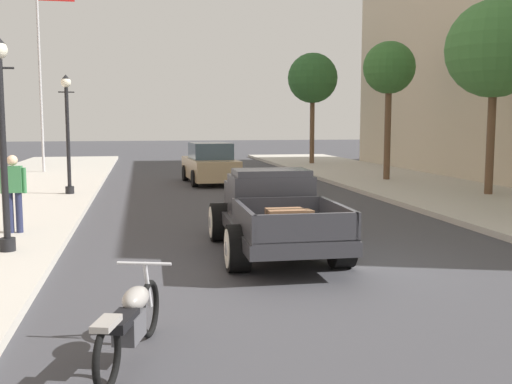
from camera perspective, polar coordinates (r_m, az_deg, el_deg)
name	(u,v)px	position (r m, az deg, el deg)	size (l,w,h in m)	color
ground_plane	(312,262)	(10.91, 5.34, -6.59)	(140.00, 140.00, 0.00)	#3D3D42
hotrod_truck_gunmetal	(271,212)	(11.72, 1.47, -1.89)	(2.24, 4.97, 1.58)	#333338
motorcycle_parked	(130,320)	(6.55, -11.77, -11.77)	(0.80, 2.05, 0.93)	black
car_background_tan	(210,165)	(24.51, -4.37, 2.60)	(2.08, 4.40, 1.65)	tan
pedestrian_sidewalk_left	(14,189)	(13.71, -21.93, 0.27)	(0.53, 0.22, 1.65)	#232847
street_lamp_near	(2,128)	(11.72, -22.87, 5.60)	(0.50, 0.32, 3.85)	black
street_lamp_far	(67,125)	(20.54, -17.39, 6.05)	(0.50, 0.32, 3.85)	black
flagpole	(44,50)	(30.22, -19.39, 12.52)	(1.74, 0.16, 9.16)	#B2B2B7
street_tree_second	(495,49)	(21.09, 21.62, 12.41)	(3.10, 3.10, 6.20)	brown
street_tree_third	(389,69)	(25.24, 12.47, 11.25)	(2.09, 2.09, 5.54)	brown
street_tree_farthest	(313,79)	(34.42, 5.37, 10.62)	(2.78, 2.78, 6.16)	brown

